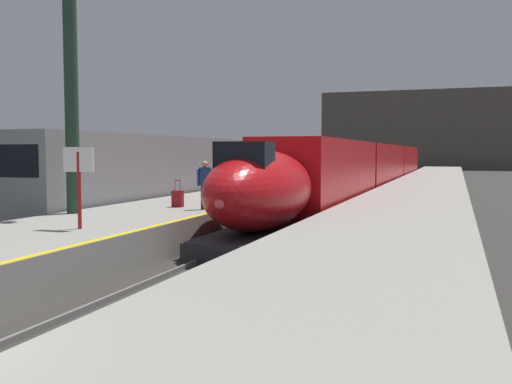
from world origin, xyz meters
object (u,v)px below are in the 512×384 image
Objects in this scene: regional_train_adjacent at (222,167)px; passenger_mid_platform at (221,173)px; rolling_suitcase at (178,199)px; highspeed_train_main at (370,167)px; departure_info_board at (79,171)px; passenger_near_edge at (205,181)px; station_column_mid at (70,50)px; passenger_far_waiting at (219,177)px.

regional_train_adjacent is 21.66× the size of passenger_mid_platform.
highspeed_train_main is at bearing 80.92° from rolling_suitcase.
departure_info_board reaches higher than passenger_mid_platform.
highspeed_train_main is at bearing 45.29° from regional_train_adjacent.
highspeed_train_main is at bearing 74.02° from passenger_mid_platform.
departure_info_board reaches higher than passenger_near_edge.
rolling_suitcase is at bearing 93.14° from departure_info_board.
station_column_mid reaches higher than rolling_suitcase.
highspeed_train_main is 20.80m from passenger_far_waiting.
passenger_far_waiting is (-3.03, -20.58, 0.08)m from highspeed_train_main.
departure_info_board is at bearing -92.01° from passenger_far_waiting.
departure_info_board is (1.38, -12.68, 0.52)m from passenger_mid_platform.
station_column_mid is at bearing -97.11° from passenger_mid_platform.
rolling_suitcase is 6.31m from departure_info_board.
passenger_mid_platform is (1.19, 9.52, -4.28)m from station_column_mid.
station_column_mid is 7.46m from passenger_far_waiting.
rolling_suitcase is at bearing -80.88° from passenger_mid_platform.
passenger_far_waiting is at bearing 103.13° from passenger_near_edge.
passenger_near_edge is at bearing -76.87° from passenger_far_waiting.
rolling_suitcase is at bearing 160.29° from passenger_near_edge.
regional_train_adjacent is at bearing 112.25° from passenger_far_waiting.
departure_info_board is at bearing -50.88° from station_column_mid.
passenger_near_edge is 1.00× the size of passenger_mid_platform.
passenger_near_edge is (-2.37, -23.42, 0.08)m from highspeed_train_main.
highspeed_train_main is 33.67× the size of passenger_far_waiting.
rolling_suitcase is at bearing -99.08° from highspeed_train_main.
passenger_mid_platform is at bearing -105.98° from highspeed_train_main.
passenger_mid_platform is 0.80× the size of departure_info_board.
station_column_mid is 8.86× the size of rolling_suitcase.
station_column_mid is 6.11m from passenger_near_edge.
regional_train_adjacent is 4.21× the size of station_column_mid.
highspeed_train_main is 29.33m from departure_info_board.
station_column_mid is (-5.90, -25.98, 4.36)m from highspeed_train_main.
passenger_near_edge is (5.73, -15.24, -0.09)m from regional_train_adjacent.
passenger_near_edge is 7.35m from passenger_mid_platform.
passenger_far_waiting is (5.07, -12.40, -0.09)m from regional_train_adjacent.
departure_info_board reaches higher than passenger_far_waiting.
departure_info_board is (0.34, -6.19, 1.20)m from rolling_suitcase.
passenger_mid_platform is 6.62m from rolling_suitcase.
regional_train_adjacent is 37.27× the size of rolling_suitcase.
rolling_suitcase is (2.23, 3.03, -4.96)m from station_column_mid.
passenger_near_edge is 5.82m from departure_info_board.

